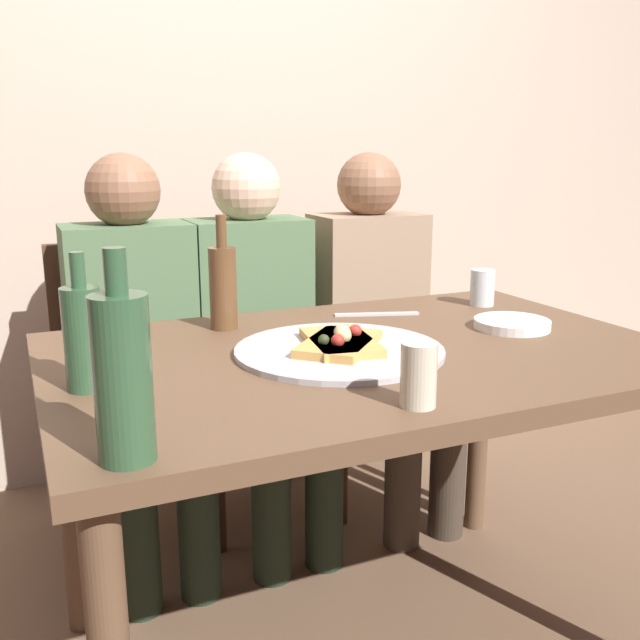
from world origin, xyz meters
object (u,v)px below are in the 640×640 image
dining_table (363,388)px  guest_in_beanie (259,330)px  tumbler_far (482,288)px  chair_right (358,343)px  water_bottle (83,336)px  wine_bottle (123,376)px  plate_stack (512,324)px  pizza_slice_extra (340,342)px  beer_bottle (223,285)px  chair_middle (245,357)px  tumbler_near (419,375)px  pizza_tray (339,350)px  pizza_slice_last (340,341)px  guest_by_wall (380,317)px  table_knife (377,314)px  guest_in_sweater (138,343)px  chair_left (132,371)px

dining_table → guest_in_beanie: guest_in_beanie is taller
tumbler_far → chair_right: (-0.09, 0.57, -0.29)m
water_bottle → chair_right: size_ratio=0.28×
wine_bottle → plate_stack: wine_bottle is taller
pizza_slice_extra → chair_right: (0.48, 0.84, -0.27)m
beer_bottle → chair_right: size_ratio=0.30×
chair_middle → chair_right: size_ratio=1.00×
tumbler_near → plate_stack: tumbler_near is taller
pizza_tray → chair_right: 1.00m
pizza_tray → dining_table: bearing=7.7°
pizza_tray → pizza_slice_last: size_ratio=1.86×
pizza_slice_extra → wine_bottle: (-0.49, -0.36, 0.10)m
dining_table → guest_in_beanie: (-0.01, 0.68, -0.03)m
pizza_tray → tumbler_far: bearing=25.4°
guest_by_wall → chair_middle: bearing=-19.9°
dining_table → plate_stack: bearing=2.1°
chair_right → guest_by_wall: (0.00, -0.15, 0.13)m
wine_bottle → guest_by_wall: size_ratio=0.25×
guest_by_wall → table_knife: bearing=60.2°
wine_bottle → tumbler_far: wine_bottle is taller
pizza_tray → chair_right: (0.48, 0.84, -0.25)m
table_knife → guest_by_wall: 0.49m
pizza_slice_last → wine_bottle: size_ratio=0.81×
pizza_slice_last → guest_in_sweater: guest_in_sweater is taller
guest_by_wall → chair_right: bearing=-90.0°
pizza_slice_last → chair_right: chair_right is taller
tumbler_near → pizza_slice_last: bearing=86.4°
wine_bottle → table_knife: wine_bottle is taller
chair_right → pizza_tray: bearing=60.5°
guest_in_sweater → plate_stack: bearing=139.4°
pizza_slice_extra → guest_in_beanie: guest_in_beanie is taller
beer_bottle → guest_by_wall: 0.78m
plate_stack → pizza_tray: bearing=-177.1°
beer_bottle → chair_left: beer_bottle is taller
beer_bottle → guest_in_beanie: guest_in_beanie is taller
chair_middle → guest_in_sweater: (-0.36, -0.15, 0.13)m
table_knife → water_bottle: bearing=-140.0°
guest_in_sweater → tumbler_far: bearing=154.0°
beer_bottle → chair_middle: beer_bottle is taller
wine_bottle → chair_right: 1.58m
wine_bottle → guest_by_wall: guest_by_wall is taller
chair_left → guest_in_sweater: guest_in_sweater is taller
plate_stack → tumbler_near: bearing=-143.4°
tumbler_near → table_knife: (0.25, 0.61, -0.05)m
tumbler_far → guest_in_beanie: (-0.50, 0.42, -0.17)m
pizza_slice_last → chair_left: bearing=110.7°
chair_middle → pizza_slice_last: bearing=86.5°
pizza_tray → plate_stack: bearing=2.9°
plate_stack → guest_in_sweater: 1.03m
water_bottle → plate_stack: 0.99m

